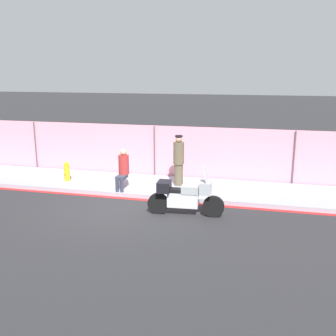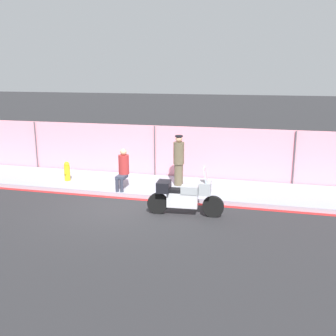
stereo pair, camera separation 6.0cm
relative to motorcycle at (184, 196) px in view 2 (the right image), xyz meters
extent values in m
plane|color=#262628|center=(-1.91, 0.26, -0.57)|extent=(120.00, 120.00, 0.00)
cube|color=#8E93A3|center=(-1.91, 2.36, -0.50)|extent=(37.48, 2.51, 0.14)
cube|color=red|center=(-1.91, 1.01, -0.57)|extent=(37.48, 0.18, 0.01)
cube|color=pink|center=(-1.91, 3.71, 0.44)|extent=(35.61, 0.08, 2.02)
cylinder|color=#4C4C51|center=(-6.95, 3.61, 0.44)|extent=(0.05, 0.05, 2.02)
cylinder|color=#4C4C51|center=(-1.91, 3.61, 0.44)|extent=(0.05, 0.05, 2.02)
cylinder|color=#4C4C51|center=(3.14, 3.61, 0.44)|extent=(0.05, 0.05, 2.02)
cylinder|color=black|center=(0.81, 0.06, -0.27)|extent=(0.61, 0.18, 0.61)
cylinder|color=black|center=(-0.77, -0.05, -0.27)|extent=(0.61, 0.18, 0.61)
cube|color=silver|center=(-0.06, 0.00, -0.12)|extent=(0.89, 0.34, 0.43)
cube|color=#999EA3|center=(0.16, 0.01, 0.19)|extent=(0.54, 0.34, 0.22)
cube|color=black|center=(-0.15, -0.01, 0.15)|extent=(0.62, 0.32, 0.10)
cube|color=#999EA3|center=(0.57, 0.04, 0.27)|extent=(0.35, 0.50, 0.34)
cube|color=silver|center=(0.57, 0.04, 0.65)|extent=(0.13, 0.43, 0.42)
cube|color=black|center=(-0.59, -0.04, 0.25)|extent=(0.39, 0.53, 0.30)
cylinder|color=brown|center=(-0.72, 2.46, -0.05)|extent=(0.30, 0.30, 0.76)
cylinder|color=brown|center=(-0.72, 2.46, 0.70)|extent=(0.37, 0.37, 0.76)
sphere|color=tan|center=(-0.72, 2.46, 1.20)|extent=(0.23, 0.23, 0.23)
cylinder|color=black|center=(-0.72, 2.46, 1.29)|extent=(0.26, 0.26, 0.05)
cylinder|color=#2D3342|center=(-2.51, 1.21, -0.21)|extent=(0.11, 0.11, 0.45)
cylinder|color=#2D3342|center=(-2.35, 1.21, -0.21)|extent=(0.11, 0.11, 0.45)
cube|color=#2D3342|center=(-2.43, 1.43, 0.02)|extent=(0.30, 0.45, 0.10)
cylinder|color=maroon|center=(-2.43, 1.66, 0.39)|extent=(0.35, 0.35, 0.64)
sphere|color=tan|center=(-2.43, 1.66, 0.82)|extent=(0.22, 0.22, 0.22)
cylinder|color=gold|center=(-4.75, 2.05, -0.16)|extent=(0.21, 0.21, 0.55)
sphere|color=gold|center=(-4.75, 2.05, 0.18)|extent=(0.19, 0.19, 0.19)
cylinder|color=gold|center=(-4.75, 1.93, -0.13)|extent=(0.07, 0.08, 0.07)
camera|label=1|loc=(2.08, -10.38, 3.42)|focal=42.00mm
camera|label=2|loc=(2.13, -10.37, 3.42)|focal=42.00mm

